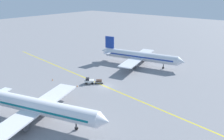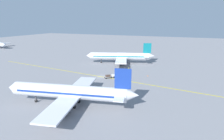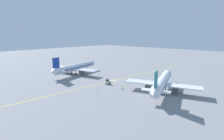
{
  "view_description": "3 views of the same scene",
  "coord_description": "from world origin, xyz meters",
  "px_view_note": "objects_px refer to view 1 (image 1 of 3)",
  "views": [
    {
      "loc": [
        47.9,
        41.95,
        28.77
      ],
      "look_at": [
        -4.98,
        -1.25,
        3.86
      ],
      "focal_mm": 35.0,
      "sensor_mm": 36.0,
      "label": 1
    },
    {
      "loc": [
        -59.44,
        -28.96,
        21.33
      ],
      "look_at": [
        2.71,
        -3.53,
        2.46
      ],
      "focal_mm": 28.0,
      "sensor_mm": 36.0,
      "label": 2
    },
    {
      "loc": [
        53.54,
        -59.64,
        21.59
      ],
      "look_at": [
        -1.22,
        0.64,
        4.88
      ],
      "focal_mm": 28.0,
      "sensor_mm": 36.0,
      "label": 3
    }
  ],
  "objects_px": {
    "airplane_adjacent_stand": "(37,107)",
    "baggage_tug_white": "(89,81)",
    "traffic_cone_near_nose": "(53,80)",
    "airplane_at_gate": "(139,56)",
    "baggage_cart_trailing": "(99,81)",
    "traffic_cone_mid_apron": "(77,86)",
    "ground_crew_worker": "(60,89)"
  },
  "relations": [
    {
      "from": "airplane_adjacent_stand",
      "to": "baggage_tug_white",
      "type": "bearing_deg",
      "value": -164.58
    },
    {
      "from": "airplane_adjacent_stand",
      "to": "traffic_cone_near_nose",
      "type": "xyz_separation_m",
      "value": [
        -16.89,
        -17.77,
        -3.43
      ]
    },
    {
      "from": "airplane_adjacent_stand",
      "to": "baggage_tug_white",
      "type": "distance_m",
      "value": 23.94
    },
    {
      "from": "airplane_at_gate",
      "to": "baggage_tug_white",
      "type": "height_order",
      "value": "airplane_at_gate"
    },
    {
      "from": "baggage_cart_trailing",
      "to": "airplane_at_gate",
      "type": "bearing_deg",
      "value": -179.9
    },
    {
      "from": "airplane_adjacent_stand",
      "to": "traffic_cone_mid_apron",
      "type": "bearing_deg",
      "value": -158.43
    },
    {
      "from": "baggage_cart_trailing",
      "to": "traffic_cone_mid_apron",
      "type": "distance_m",
      "value": 7.38
    },
    {
      "from": "baggage_cart_trailing",
      "to": "traffic_cone_near_nose",
      "type": "bearing_deg",
      "value": -59.31
    },
    {
      "from": "ground_crew_worker",
      "to": "traffic_cone_near_nose",
      "type": "bearing_deg",
      "value": -114.21
    },
    {
      "from": "baggage_tug_white",
      "to": "traffic_cone_mid_apron",
      "type": "bearing_deg",
      "value": -13.8
    },
    {
      "from": "baggage_cart_trailing",
      "to": "ground_crew_worker",
      "type": "relative_size",
      "value": 1.71
    },
    {
      "from": "traffic_cone_mid_apron",
      "to": "ground_crew_worker",
      "type": "bearing_deg",
      "value": -10.56
    },
    {
      "from": "baggage_cart_trailing",
      "to": "traffic_cone_mid_apron",
      "type": "bearing_deg",
      "value": -28.29
    },
    {
      "from": "airplane_at_gate",
      "to": "baggage_tug_white",
      "type": "xyz_separation_m",
      "value": [
        26.58,
        -2.4,
        -2.81
      ]
    },
    {
      "from": "ground_crew_worker",
      "to": "traffic_cone_near_nose",
      "type": "xyz_separation_m",
      "value": [
        -4.18,
        -9.29,
        -0.63
      ]
    },
    {
      "from": "traffic_cone_mid_apron",
      "to": "baggage_cart_trailing",
      "type": "bearing_deg",
      "value": 151.71
    },
    {
      "from": "baggage_cart_trailing",
      "to": "ground_crew_worker",
      "type": "xyz_separation_m",
      "value": [
        12.42,
        -4.6,
        0.15
      ]
    },
    {
      "from": "airplane_adjacent_stand",
      "to": "baggage_cart_trailing",
      "type": "relative_size",
      "value": 12.1
    },
    {
      "from": "airplane_at_gate",
      "to": "traffic_cone_near_nose",
      "type": "height_order",
      "value": "airplane_at_gate"
    },
    {
      "from": "ground_crew_worker",
      "to": "baggage_cart_trailing",
      "type": "bearing_deg",
      "value": 159.69
    },
    {
      "from": "airplane_adjacent_stand",
      "to": "ground_crew_worker",
      "type": "relative_size",
      "value": 20.64
    },
    {
      "from": "airplane_adjacent_stand",
      "to": "baggage_cart_trailing",
      "type": "height_order",
      "value": "airplane_adjacent_stand"
    },
    {
      "from": "traffic_cone_mid_apron",
      "to": "baggage_tug_white",
      "type": "bearing_deg",
      "value": 166.2
    },
    {
      "from": "baggage_cart_trailing",
      "to": "traffic_cone_mid_apron",
      "type": "relative_size",
      "value": 5.21
    },
    {
      "from": "baggage_tug_white",
      "to": "ground_crew_worker",
      "type": "relative_size",
      "value": 1.92
    },
    {
      "from": "airplane_adjacent_stand",
      "to": "baggage_cart_trailing",
      "type": "xyz_separation_m",
      "value": [
        -25.13,
        -3.88,
        -2.95
      ]
    },
    {
      "from": "airplane_adjacent_stand",
      "to": "baggage_cart_trailing",
      "type": "distance_m",
      "value": 25.6
    },
    {
      "from": "traffic_cone_mid_apron",
      "to": "traffic_cone_near_nose",
      "type": "bearing_deg",
      "value": -80.4
    },
    {
      "from": "baggage_tug_white",
      "to": "baggage_cart_trailing",
      "type": "xyz_separation_m",
      "value": [
        -2.22,
        2.44,
        -0.14
      ]
    },
    {
      "from": "traffic_cone_near_nose",
      "to": "traffic_cone_mid_apron",
      "type": "relative_size",
      "value": 1.0
    },
    {
      "from": "baggage_cart_trailing",
      "to": "baggage_tug_white",
      "type": "bearing_deg",
      "value": -47.77
    },
    {
      "from": "airplane_at_gate",
      "to": "airplane_adjacent_stand",
      "type": "height_order",
      "value": "same"
    }
  ]
}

